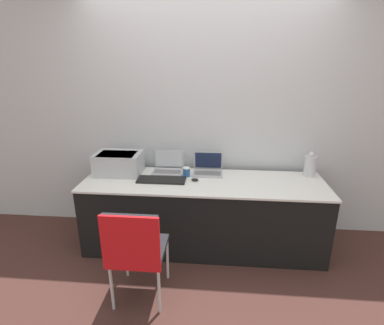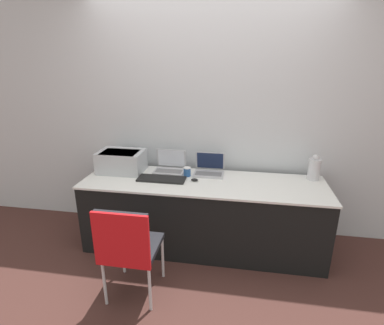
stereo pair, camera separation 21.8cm
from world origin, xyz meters
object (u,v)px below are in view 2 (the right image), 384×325
mouse (194,180)px  metal_pitcher (314,168)px  chair (128,244)px  laptop_left (170,167)px  external_keyboard (161,179)px  printer (121,161)px  coffee_cup (187,172)px  laptop_right (209,169)px

mouse → metal_pitcher: 1.20m
metal_pitcher → chair: bearing=-144.7°
laptop_left → external_keyboard: (-0.02, -0.26, -0.04)m
printer → coffee_cup: printer is taller
laptop_left → coffee_cup: bearing=-28.7°
laptop_left → coffee_cup: size_ratio=3.43×
printer → laptop_right: (0.93, 0.09, -0.07)m
laptop_right → coffee_cup: size_ratio=3.31×
mouse → chair: (-0.38, -0.85, -0.21)m
laptop_right → coffee_cup: laptop_right is taller
printer → coffee_cup: (0.72, -0.02, -0.07)m
printer → laptop_right: size_ratio=1.52×
mouse → metal_pitcher: metal_pitcher is taller
printer → chair: size_ratio=0.55×
laptop_right → mouse: laptop_right is taller
printer → mouse: bearing=-10.1°
laptop_left → printer: bearing=-169.2°
external_keyboard → printer: bearing=160.9°
printer → chair: printer is taller
external_keyboard → chair: bearing=-93.6°
external_keyboard → laptop_left: bearing=84.7°
printer → metal_pitcher: metal_pitcher is taller
laptop_left → mouse: laptop_left is taller
coffee_cup → metal_pitcher: (1.27, 0.12, 0.07)m
laptop_right → coffee_cup: bearing=-154.3°
laptop_right → external_keyboard: size_ratio=0.65×
laptop_right → coffee_cup: 0.24m
laptop_left → metal_pitcher: size_ratio=1.24×
laptop_right → external_keyboard: (-0.45, -0.25, -0.04)m
coffee_cup → chair: chair is taller
coffee_cup → mouse: coffee_cup is taller
printer → laptop_left: printer is taller
printer → coffee_cup: bearing=-1.4°
chair → external_keyboard: bearing=86.4°
printer → external_keyboard: (0.48, -0.17, -0.11)m
printer → laptop_left: (0.51, 0.10, -0.07)m
chair → coffee_cup: bearing=73.7°
printer → laptop_right: 0.94m
printer → external_keyboard: size_ratio=0.99×
printer → mouse: printer is taller
laptop_left → mouse: 0.39m
external_keyboard → metal_pitcher: size_ratio=1.84×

